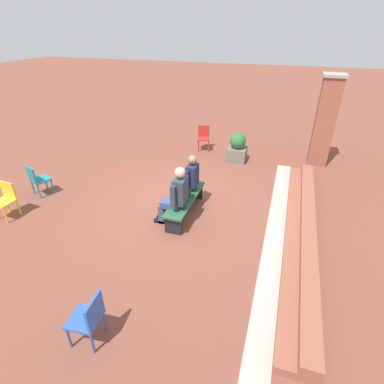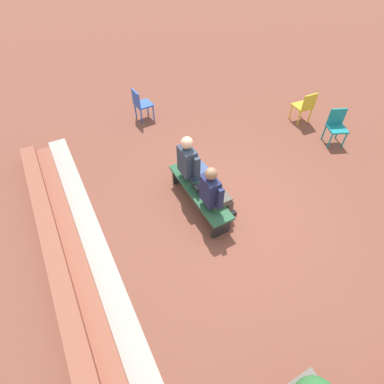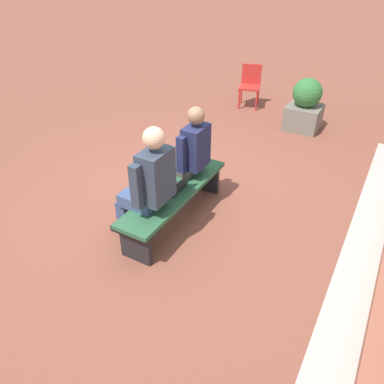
% 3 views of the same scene
% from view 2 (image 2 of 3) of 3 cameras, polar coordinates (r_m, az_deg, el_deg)
% --- Properties ---
extents(ground_plane, '(60.00, 60.00, 0.00)m').
position_cam_2_polar(ground_plane, '(6.00, 5.61, -3.27)').
color(ground_plane, brown).
extents(concrete_strip, '(7.19, 0.40, 0.01)m').
position_cam_2_polar(concrete_strip, '(5.70, -17.82, -9.97)').
color(concrete_strip, '#A8A399').
rests_on(concrete_strip, ground).
extents(brick_steps, '(6.39, 0.60, 0.30)m').
position_cam_2_polar(brick_steps, '(5.64, -23.45, -11.16)').
color(brick_steps, '#93513D').
rests_on(brick_steps, ground).
extents(bench, '(1.80, 0.44, 0.45)m').
position_cam_2_polar(bench, '(5.78, 1.40, -0.22)').
color(bench, '#285638').
rests_on(bench, ground).
extents(person_student, '(0.54, 0.68, 1.34)m').
position_cam_2_polar(person_student, '(5.29, 4.38, -0.26)').
color(person_student, '#4C473D').
rests_on(person_student, ground).
extents(person_adult, '(0.58, 0.74, 1.41)m').
position_cam_2_polar(person_adult, '(5.80, 0.08, 5.30)').
color(person_adult, '#384C75').
rests_on(person_adult, ground).
extents(laptop, '(0.32, 0.29, 0.21)m').
position_cam_2_polar(laptop, '(5.68, 1.30, 0.77)').
color(laptop, black).
rests_on(laptop, bench).
extents(plastic_chair_near_bench_left, '(0.45, 0.45, 0.84)m').
position_cam_2_polar(plastic_chair_near_bench_left, '(8.33, -9.77, 16.39)').
color(plastic_chair_near_bench_left, '#2D56B7').
rests_on(plastic_chair_near_bench_left, ground).
extents(plastic_chair_far_right, '(0.45, 0.45, 0.84)m').
position_cam_2_polar(plastic_chair_far_right, '(8.63, 20.72, 15.17)').
color(plastic_chair_far_right, gold).
rests_on(plastic_chair_far_right, ground).
extents(plastic_chair_near_bench_right, '(0.55, 0.55, 0.84)m').
position_cam_2_polar(plastic_chair_near_bench_right, '(8.14, 25.83, 11.49)').
color(plastic_chair_near_bench_right, teal).
rests_on(plastic_chair_near_bench_right, ground).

